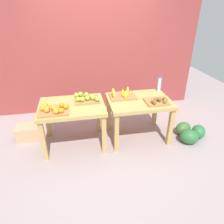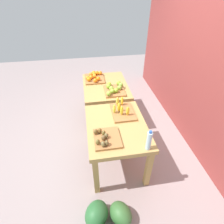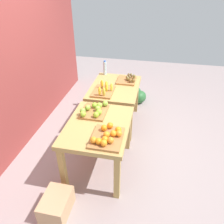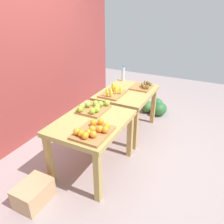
{
  "view_description": "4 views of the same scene",
  "coord_description": "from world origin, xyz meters",
  "px_view_note": "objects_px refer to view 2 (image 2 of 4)",
  "views": [
    {
      "loc": [
        -0.48,
        -2.98,
        2.17
      ],
      "look_at": [
        0.09,
        -0.04,
        0.57
      ],
      "focal_mm": 32.72,
      "sensor_mm": 36.0,
      "label": 1
    },
    {
      "loc": [
        2.34,
        -0.35,
        2.34
      ],
      "look_at": [
        0.01,
        0.03,
        0.54
      ],
      "focal_mm": 28.84,
      "sensor_mm": 36.0,
      "label": 2
    },
    {
      "loc": [
        -2.74,
        -0.64,
        2.39
      ],
      "look_at": [
        0.09,
        -0.05,
        0.52
      ],
      "focal_mm": 35.14,
      "sensor_mm": 36.0,
      "label": 3
    },
    {
      "loc": [
        -2.55,
        -1.29,
        2.04
      ],
      "look_at": [
        0.08,
        0.04,
        0.56
      ],
      "focal_mm": 34.84,
      "sensor_mm": 36.0,
      "label": 4
    }
  ],
  "objects_px": {
    "display_table_right": "(117,131)",
    "cardboard_produce_box": "(114,91)",
    "apple_bin": "(114,89)",
    "kiwi_bin": "(106,138)",
    "watermelon_pile": "(108,220)",
    "water_bottle": "(149,141)",
    "banana_crate": "(122,110)",
    "orange_bin": "(94,77)",
    "display_table_left": "(106,90)"
  },
  "relations": [
    {
      "from": "water_bottle",
      "to": "banana_crate",
      "type": "bearing_deg",
      "value": -168.12
    },
    {
      "from": "kiwi_bin",
      "to": "water_bottle",
      "type": "distance_m",
      "value": 0.52
    },
    {
      "from": "display_table_left",
      "to": "apple_bin",
      "type": "bearing_deg",
      "value": 25.68
    },
    {
      "from": "orange_bin",
      "to": "banana_crate",
      "type": "height_order",
      "value": "banana_crate"
    },
    {
      "from": "cardboard_produce_box",
      "to": "watermelon_pile",
      "type": "bearing_deg",
      "value": -11.07
    },
    {
      "from": "water_bottle",
      "to": "display_table_right",
      "type": "bearing_deg",
      "value": -148.63
    },
    {
      "from": "orange_bin",
      "to": "display_table_left",
      "type": "bearing_deg",
      "value": 34.58
    },
    {
      "from": "apple_bin",
      "to": "watermelon_pile",
      "type": "relative_size",
      "value": 0.68
    },
    {
      "from": "water_bottle",
      "to": "kiwi_bin",
      "type": "bearing_deg",
      "value": -115.14
    },
    {
      "from": "display_table_right",
      "to": "cardboard_produce_box",
      "type": "relative_size",
      "value": 2.6
    },
    {
      "from": "kiwi_bin",
      "to": "apple_bin",
      "type": "bearing_deg",
      "value": 165.02
    },
    {
      "from": "cardboard_produce_box",
      "to": "kiwi_bin",
      "type": "bearing_deg",
      "value": -12.49
    },
    {
      "from": "watermelon_pile",
      "to": "water_bottle",
      "type": "bearing_deg",
      "value": 129.79
    },
    {
      "from": "banana_crate",
      "to": "display_table_right",
      "type": "bearing_deg",
      "value": -26.55
    },
    {
      "from": "orange_bin",
      "to": "apple_bin",
      "type": "height_order",
      "value": "apple_bin"
    },
    {
      "from": "cardboard_produce_box",
      "to": "banana_crate",
      "type": "bearing_deg",
      "value": -5.84
    },
    {
      "from": "display_table_left",
      "to": "water_bottle",
      "type": "relative_size",
      "value": 3.83
    },
    {
      "from": "orange_bin",
      "to": "apple_bin",
      "type": "xyz_separation_m",
      "value": [
        0.51,
        0.3,
        0.0
      ]
    },
    {
      "from": "display_table_left",
      "to": "apple_bin",
      "type": "distance_m",
      "value": 0.31
    },
    {
      "from": "display_table_right",
      "to": "cardboard_produce_box",
      "type": "bearing_deg",
      "value": 171.16
    },
    {
      "from": "water_bottle",
      "to": "watermelon_pile",
      "type": "bearing_deg",
      "value": -50.21
    },
    {
      "from": "display_table_right",
      "to": "banana_crate",
      "type": "xyz_separation_m",
      "value": [
        -0.26,
        0.13,
        0.15
      ]
    },
    {
      "from": "display_table_right",
      "to": "water_bottle",
      "type": "height_order",
      "value": "water_bottle"
    },
    {
      "from": "banana_crate",
      "to": "cardboard_produce_box",
      "type": "relative_size",
      "value": 1.1
    },
    {
      "from": "banana_crate",
      "to": "apple_bin",
      "type": "bearing_deg",
      "value": -178.97
    },
    {
      "from": "kiwi_bin",
      "to": "display_table_left",
      "type": "bearing_deg",
      "value": 172.44
    },
    {
      "from": "cardboard_produce_box",
      "to": "apple_bin",
      "type": "bearing_deg",
      "value": -9.8
    },
    {
      "from": "watermelon_pile",
      "to": "kiwi_bin",
      "type": "bearing_deg",
      "value": 173.67
    },
    {
      "from": "display_table_right",
      "to": "apple_bin",
      "type": "height_order",
      "value": "apple_bin"
    },
    {
      "from": "display_table_right",
      "to": "kiwi_bin",
      "type": "relative_size",
      "value": 2.89
    },
    {
      "from": "display_table_left",
      "to": "display_table_right",
      "type": "xyz_separation_m",
      "value": [
        1.12,
        0.0,
        0.0
      ]
    },
    {
      "from": "watermelon_pile",
      "to": "display_table_left",
      "type": "bearing_deg",
      "value": 172.84
    },
    {
      "from": "banana_crate",
      "to": "kiwi_bin",
      "type": "xyz_separation_m",
      "value": [
        0.5,
        -0.31,
        -0.01
      ]
    },
    {
      "from": "banana_crate",
      "to": "kiwi_bin",
      "type": "height_order",
      "value": "banana_crate"
    },
    {
      "from": "kiwi_bin",
      "to": "watermelon_pile",
      "type": "xyz_separation_m",
      "value": [
        0.66,
        -0.07,
        -0.65
      ]
    },
    {
      "from": "kiwi_bin",
      "to": "water_bottle",
      "type": "bearing_deg",
      "value": 64.86
    },
    {
      "from": "apple_bin",
      "to": "cardboard_produce_box",
      "type": "xyz_separation_m",
      "value": [
        -1.05,
        0.18,
        -0.66
      ]
    },
    {
      "from": "banana_crate",
      "to": "cardboard_produce_box",
      "type": "height_order",
      "value": "banana_crate"
    },
    {
      "from": "banana_crate",
      "to": "watermelon_pile",
      "type": "bearing_deg",
      "value": -18.24
    },
    {
      "from": "display_table_left",
      "to": "cardboard_produce_box",
      "type": "relative_size",
      "value": 2.6
    },
    {
      "from": "apple_bin",
      "to": "kiwi_bin",
      "type": "xyz_separation_m",
      "value": [
        1.12,
        -0.3,
        -0.01
      ]
    },
    {
      "from": "apple_bin",
      "to": "display_table_left",
      "type": "bearing_deg",
      "value": -154.32
    },
    {
      "from": "banana_crate",
      "to": "kiwi_bin",
      "type": "distance_m",
      "value": 0.59
    },
    {
      "from": "banana_crate",
      "to": "cardboard_produce_box",
      "type": "bearing_deg",
      "value": 174.16
    },
    {
      "from": "orange_bin",
      "to": "cardboard_produce_box",
      "type": "relative_size",
      "value": 1.12
    },
    {
      "from": "orange_bin",
      "to": "water_bottle",
      "type": "distance_m",
      "value": 1.9
    },
    {
      "from": "display_table_left",
      "to": "water_bottle",
      "type": "bearing_deg",
      "value": 10.06
    },
    {
      "from": "orange_bin",
      "to": "kiwi_bin",
      "type": "bearing_deg",
      "value": 0.07
    },
    {
      "from": "apple_bin",
      "to": "watermelon_pile",
      "type": "height_order",
      "value": "apple_bin"
    },
    {
      "from": "water_bottle",
      "to": "cardboard_produce_box",
      "type": "distance_m",
      "value": 2.5
    }
  ]
}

